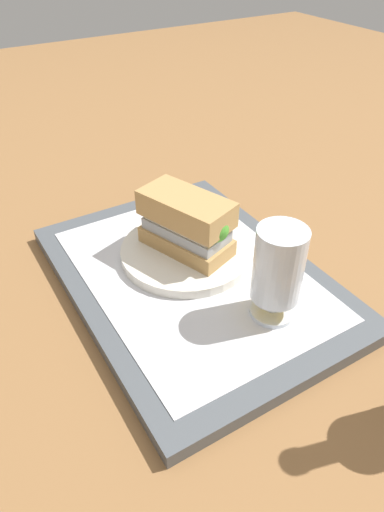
% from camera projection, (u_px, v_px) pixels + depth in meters
% --- Properties ---
extents(ground_plane, '(3.00, 3.00, 0.00)m').
position_uv_depth(ground_plane, '(192.00, 284.00, 0.66)').
color(ground_plane, olive).
extents(tray, '(0.44, 0.32, 0.02)m').
position_uv_depth(tray, '(192.00, 279.00, 0.65)').
color(tray, '#4C5156').
rests_on(tray, ground_plane).
extents(placemat, '(0.38, 0.27, 0.00)m').
position_uv_depth(placemat, '(192.00, 273.00, 0.64)').
color(placemat, silver).
rests_on(placemat, tray).
extents(plate, '(0.19, 0.19, 0.01)m').
position_uv_depth(plate, '(186.00, 251.00, 0.67)').
color(plate, silver).
rests_on(plate, placemat).
extents(sandwich, '(0.14, 0.10, 0.08)m').
position_uv_depth(sandwich, '(188.00, 223.00, 0.64)').
color(sandwich, tan).
rests_on(sandwich, plate).
extents(beer_glass, '(0.06, 0.06, 0.12)m').
position_uv_depth(beer_glass, '(278.00, 269.00, 0.54)').
color(beer_glass, silver).
rests_on(beer_glass, placemat).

